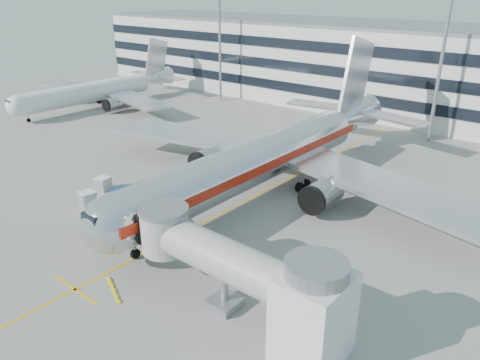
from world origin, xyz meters
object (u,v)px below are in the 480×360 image
Objects in this scene: baggage_tug at (124,201)px; cargo_container_left at (88,199)px; ramp_worker at (158,198)px; main_jet at (270,155)px; belt_loader at (151,217)px; cargo_container_right at (103,184)px; cargo_container_front at (110,204)px.

cargo_container_left is (-3.54, -2.12, -0.10)m from baggage_tug.
cargo_container_left is at bearing -149.06° from baggage_tug.
baggage_tug is 3.61m from ramp_worker.
baggage_tug is at bearing -140.38° from ramp_worker.
ramp_worker is at bearing -120.78° from main_jet.
belt_loader is 3.01× the size of cargo_container_right.
belt_loader reaches higher than cargo_container_front.
baggage_tug is 1.86× the size of ramp_worker.
cargo_container_front reaches higher than ramp_worker.
cargo_container_right is at bearing 170.65° from belt_loader.
belt_loader is (-4.02, -14.55, -3.52)m from main_jet.
main_jet reaches higher than cargo_container_left.
cargo_container_left reaches higher than ramp_worker.
baggage_tug is 4.13m from cargo_container_left.
main_jet is 18.52m from cargo_container_front.
main_jet reaches higher than cargo_container_right.
ramp_worker is (5.60, 5.09, -0.04)m from cargo_container_left.
main_jet is at bearing 53.03° from cargo_container_left.
ramp_worker is at bearing 55.28° from baggage_tug.
main_jet is 28.40× the size of cargo_container_left.
cargo_container_front is at bearing -106.30° from baggage_tug.
cargo_container_right is 6.13m from cargo_container_front.
ramp_worker is (2.06, 2.97, -0.14)m from baggage_tug.
baggage_tug is at bearing 30.94° from cargo_container_left.
cargo_container_front is at bearing -134.84° from ramp_worker.
cargo_container_right is (-14.60, -12.81, -3.42)m from main_jet.
cargo_container_left is 4.21m from cargo_container_right.
main_jet reaches higher than baggage_tug.
belt_loader is 5.32m from cargo_container_front.
main_jet is at bearing 43.55° from ramp_worker.
cargo_container_front is (5.39, -2.92, 0.13)m from cargo_container_right.
baggage_tug is at bearing -121.63° from main_jet.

